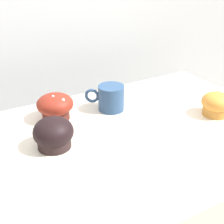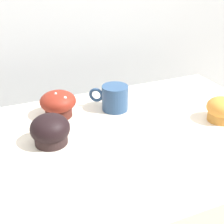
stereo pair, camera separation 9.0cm
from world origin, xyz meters
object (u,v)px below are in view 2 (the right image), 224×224
Objects in this scene: muffin_back_left at (222,109)px; coffee_cup at (114,97)px; muffin_front_center at (58,104)px; muffin_back_right at (50,130)px.

coffee_cup reaches higher than muffin_back_left.
muffin_front_center is 1.05× the size of muffin_back_right.
muffin_back_right is at bearing -153.42° from coffee_cup.
coffee_cup is at bearing 26.58° from muffin_back_right.
muffin_front_center is 0.18m from coffee_cup.
coffee_cup is at bearing -8.30° from muffin_front_center.
muffin_front_center is at bearing 68.01° from muffin_back_right.
muffin_front_center is 0.16m from muffin_back_right.
muffin_back_left is 0.51m from muffin_back_right.
muffin_back_left is at bearing -26.34° from muffin_front_center.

